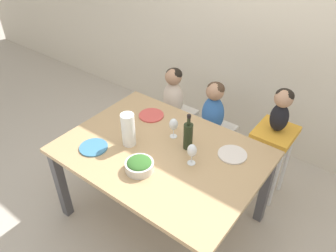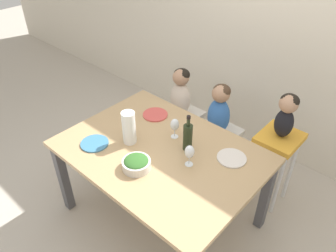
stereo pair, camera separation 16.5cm
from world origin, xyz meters
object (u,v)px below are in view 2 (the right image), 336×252
at_px(chair_right_highchair, 277,151).
at_px(dinner_plate_back_left, 155,115).
at_px(paper_towel_roll, 129,128).
at_px(chair_far_center, 216,138).
at_px(person_baby_right, 287,113).
at_px(wine_bottle, 188,136).
at_px(person_child_left, 181,91).
at_px(chair_far_left, 180,120).
at_px(person_child_center, 219,108).
at_px(wine_glass_near, 190,152).
at_px(salad_bowl_large, 136,163).
at_px(dinner_plate_front_left, 95,143).
at_px(wine_glass_far, 175,125).
at_px(dinner_plate_back_right, 232,158).

xyz_separation_m(chair_right_highchair, dinner_plate_back_left, (-0.94, -0.50, 0.20)).
bearing_deg(paper_towel_roll, chair_far_center, 75.88).
bearing_deg(person_baby_right, dinner_plate_back_left, -152.00).
relative_size(chair_far_center, wine_bottle, 1.56).
relative_size(person_child_left, person_baby_right, 1.32).
relative_size(chair_far_left, person_child_center, 0.92).
distance_m(wine_glass_near, salad_bowl_large, 0.38).
bearing_deg(salad_bowl_large, dinner_plate_front_left, -175.60).
bearing_deg(wine_glass_far, chair_far_center, 89.27).
relative_size(chair_right_highchair, person_child_center, 1.44).
xyz_separation_m(chair_far_left, dinner_plate_back_right, (0.94, -0.53, 0.37)).
relative_size(person_child_center, dinner_plate_back_right, 2.33).
bearing_deg(person_baby_right, dinner_plate_back_right, -103.53).
bearing_deg(wine_bottle, dinner_plate_back_left, 161.76).
bearing_deg(chair_right_highchair, wine_glass_far, -134.86).
bearing_deg(wine_glass_far, salad_bowl_large, -85.23).
distance_m(wine_bottle, salad_bowl_large, 0.43).
xyz_separation_m(chair_far_left, salad_bowl_large, (0.49, -1.07, 0.41)).
xyz_separation_m(wine_bottle, salad_bowl_large, (-0.13, -0.41, -0.07)).
relative_size(chair_far_center, dinner_plate_front_left, 2.15).
distance_m(person_baby_right, salad_bowl_large, 1.22).
distance_m(wine_glass_near, dinner_plate_back_right, 0.34).
distance_m(wine_glass_far, dinner_plate_back_left, 0.36).
height_order(wine_glass_far, salad_bowl_large, wine_glass_far).
height_order(chair_far_center, wine_bottle, wine_bottle).
distance_m(paper_towel_roll, wine_glass_near, 0.52).
bearing_deg(paper_towel_roll, dinner_plate_front_left, -131.75).
relative_size(chair_far_center, dinner_plate_back_left, 2.15).
relative_size(wine_glass_far, dinner_plate_back_left, 0.78).
xyz_separation_m(person_child_center, wine_glass_far, (-0.01, -0.62, 0.14)).
relative_size(wine_glass_near, dinner_plate_back_right, 0.78).
height_order(person_baby_right, salad_bowl_large, person_baby_right).
bearing_deg(dinner_plate_front_left, paper_towel_roll, 48.25).
height_order(person_baby_right, wine_glass_near, person_baby_right).
distance_m(person_child_center, dinner_plate_back_right, 0.71).
bearing_deg(person_baby_right, dinner_plate_front_left, -132.57).
relative_size(wine_bottle, wine_glass_near, 1.77).
xyz_separation_m(wine_bottle, dinner_plate_back_right, (0.32, 0.13, -0.11)).
bearing_deg(dinner_plate_back_right, person_child_center, 131.73).
xyz_separation_m(chair_far_left, wine_glass_far, (0.46, -0.61, 0.48)).
height_order(wine_bottle, wine_glass_far, wine_bottle).
bearing_deg(person_child_left, paper_towel_roll, -75.05).
xyz_separation_m(person_child_left, wine_bottle, (0.62, -0.66, 0.14)).
relative_size(chair_far_center, wine_glass_far, 2.75).
xyz_separation_m(chair_right_highchair, dinner_plate_back_right, (-0.13, -0.53, 0.20)).
xyz_separation_m(salad_bowl_large, dinner_plate_front_left, (-0.44, -0.03, -0.04)).
xyz_separation_m(person_child_center, paper_towel_roll, (-0.22, -0.90, 0.16)).
xyz_separation_m(salad_bowl_large, dinner_plate_back_right, (0.45, 0.53, -0.04)).
height_order(chair_far_center, person_baby_right, person_baby_right).
xyz_separation_m(wine_glass_near, dinner_plate_back_right, (0.19, 0.26, -0.11)).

